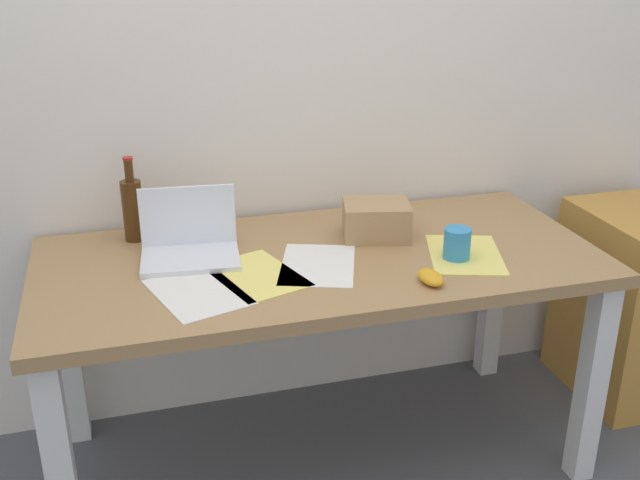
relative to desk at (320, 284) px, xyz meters
name	(u,v)px	position (x,y,z in m)	size (l,w,h in m)	color
ground_plane	(320,454)	(0.00, 0.00, -0.63)	(8.00, 8.00, 0.00)	#515459
back_wall	(283,41)	(0.00, 0.44, 0.67)	(5.20, 0.08, 2.60)	silver
desk	(320,284)	(0.00, 0.00, 0.00)	(1.68, 0.76, 0.73)	#A37A4C
laptop_left	(190,244)	(-0.38, 0.09, 0.14)	(0.30, 0.23, 0.20)	silver
beer_bottle	(133,208)	(-0.53, 0.28, 0.20)	(0.06, 0.06, 0.27)	#47280F
computer_mouse	(431,277)	(0.24, -0.26, 0.11)	(0.06, 0.10, 0.03)	gold
cardboard_box	(376,220)	(0.21, 0.09, 0.15)	(0.21, 0.16, 0.11)	tan
coffee_mug	(457,244)	(0.38, -0.13, 0.14)	(0.08, 0.08, 0.10)	#338CC6
paper_yellow_folder	(256,275)	(-0.21, -0.09, 0.10)	(0.21, 0.30, 0.00)	#F4E06B
paper_sheet_front_right	(465,254)	(0.42, -0.11, 0.10)	(0.21, 0.30, 0.00)	#F4E06B
paper_sheet_front_left	(198,292)	(-0.38, -0.15, 0.10)	(0.21, 0.30, 0.00)	white
paper_sheet_center	(318,265)	(-0.03, -0.07, 0.10)	(0.21, 0.30, 0.00)	white
filing_cabinet	(634,303)	(1.23, 0.08, -0.28)	(0.40, 0.48, 0.71)	#C68938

